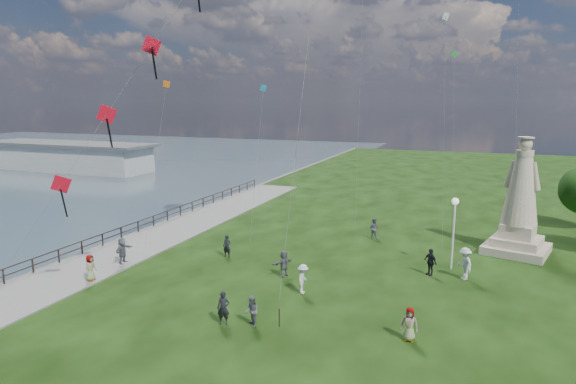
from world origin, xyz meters
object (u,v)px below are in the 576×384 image
at_px(person_1, 252,311).
at_px(person_8, 465,264).
at_px(person_11, 284,264).
at_px(person_10, 90,269).
at_px(person_4, 409,324).
at_px(person_6, 227,246).
at_px(statue, 520,210).
at_px(person_2, 303,279).
at_px(person_9, 430,262).
at_px(person_0, 223,308).
at_px(pier_pavilion, 68,156).
at_px(lamppost, 454,218).
at_px(person_5, 123,252).
at_px(person_7, 374,228).

relative_size(person_1, person_8, 0.77).
bearing_deg(person_8, person_11, -102.91).
bearing_deg(person_10, person_4, -93.93).
bearing_deg(person_6, statue, 21.75).
relative_size(person_4, person_6, 1.00).
xyz_separation_m(person_2, person_9, (6.31, 5.50, 0.02)).
bearing_deg(person_11, person_0, 24.56).
xyz_separation_m(pier_pavilion, person_10, (40.00, -37.75, -1.06)).
distance_m(person_4, person_6, 15.06).
relative_size(lamppost, person_4, 2.98).
distance_m(person_5, person_6, 6.77).
xyz_separation_m(person_5, person_11, (10.58, 1.77, -0.04)).
distance_m(person_0, person_8, 14.86).
relative_size(person_5, person_11, 1.04).
bearing_deg(lamppost, person_4, -97.01).
distance_m(person_4, person_11, 9.76).
xyz_separation_m(pier_pavilion, person_5, (39.66, -34.55, -0.99)).
relative_size(statue, person_2, 4.91).
relative_size(lamppost, person_8, 2.37).
height_order(person_1, person_9, person_9).
bearing_deg(person_11, person_1, 35.93).
distance_m(pier_pavilion, lamppost, 65.82).
distance_m(lamppost, person_7, 8.26).
relative_size(lamppost, person_0, 2.80).
height_order(statue, person_5, statue).
bearing_deg(person_0, person_1, -2.54).
distance_m(person_5, person_9, 19.56).
xyz_separation_m(person_7, person_8, (6.78, -6.69, 0.17)).
bearing_deg(person_4, person_1, -172.39).
xyz_separation_m(person_1, person_5, (-11.62, 4.90, 0.10)).
bearing_deg(person_6, person_4, -31.76).
xyz_separation_m(person_1, person_4, (7.11, 1.29, 0.03)).
bearing_deg(statue, person_11, -127.58).
height_order(person_0, person_6, person_0).
bearing_deg(person_1, statue, 98.92).
bearing_deg(person_5, person_11, -83.81).
distance_m(person_1, person_9, 12.46).
height_order(lamppost, person_11, lamppost).
xyz_separation_m(statue, person_10, (-23.77, -15.25, -2.29)).
distance_m(person_6, person_7, 11.74).
bearing_deg(person_4, person_5, 166.43).
relative_size(person_0, person_1, 1.10).
bearing_deg(person_4, person_7, 104.10).
xyz_separation_m(person_1, person_2, (0.92, 4.65, 0.08)).
bearing_deg(person_8, person_6, -116.19).
bearing_deg(person_1, person_8, 93.12).
height_order(person_2, person_6, person_2).
relative_size(person_1, person_7, 0.93).
height_order(person_6, person_10, person_10).
height_order(person_4, person_10, person_10).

